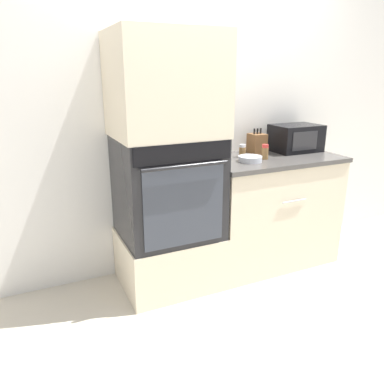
{
  "coord_description": "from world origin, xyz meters",
  "views": [
    {
      "loc": [
        -1.28,
        -2.11,
        1.55
      ],
      "look_at": [
        -0.21,
        0.21,
        0.74
      ],
      "focal_mm": 35.0,
      "sensor_mm": 36.0,
      "label": 1
    }
  ],
  "objects": [
    {
      "name": "oven_cabinet_upper",
      "position": [
        -0.36,
        0.3,
        1.48
      ],
      "size": [
        0.72,
        0.6,
        0.68
      ],
      "color": "beige",
      "rests_on": "wall_oven"
    },
    {
      "name": "bowl",
      "position": [
        0.29,
        0.22,
        0.94
      ],
      "size": [
        0.18,
        0.18,
        0.04
      ],
      "color": "silver",
      "rests_on": "counter_unit"
    },
    {
      "name": "wall_oven",
      "position": [
        -0.36,
        0.3,
        0.78
      ],
      "size": [
        0.69,
        0.64,
        0.73
      ],
      "color": "black",
      "rests_on": "oven_cabinet_base"
    },
    {
      "name": "ground_plane",
      "position": [
        0.0,
        0.0,
        0.0
      ],
      "size": [
        12.0,
        12.0,
        0.0
      ],
      "primitive_type": "plane",
      "color": "beige"
    },
    {
      "name": "condiment_jar_mid",
      "position": [
        0.13,
        0.41,
        0.97
      ],
      "size": [
        0.05,
        0.05,
        0.12
      ],
      "color": "silver",
      "rests_on": "counter_unit"
    },
    {
      "name": "microwave",
      "position": [
        0.86,
        0.4,
        1.03
      ],
      "size": [
        0.4,
        0.29,
        0.23
      ],
      "color": "black",
      "rests_on": "counter_unit"
    },
    {
      "name": "condiment_jar_back",
      "position": [
        0.44,
        0.25,
        0.97
      ],
      "size": [
        0.05,
        0.05,
        0.12
      ],
      "color": "brown",
      "rests_on": "counter_unit"
    },
    {
      "name": "knife_block",
      "position": [
        0.51,
        0.47,
        1.0
      ],
      "size": [
        0.12,
        0.13,
        0.21
      ],
      "color": "brown",
      "rests_on": "counter_unit"
    },
    {
      "name": "oven_cabinet_base",
      "position": [
        -0.36,
        0.3,
        0.2
      ],
      "size": [
        0.72,
        0.6,
        0.41
      ],
      "color": "beige",
      "rests_on": "ground_plane"
    },
    {
      "name": "wall_back",
      "position": [
        0.0,
        0.63,
        1.25
      ],
      "size": [
        8.0,
        0.05,
        2.5
      ],
      "color": "silver",
      "rests_on": "ground_plane"
    },
    {
      "name": "condiment_jar_far",
      "position": [
        0.06,
        0.47,
        0.97
      ],
      "size": [
        0.05,
        0.05,
        0.11
      ],
      "color": "silver",
      "rests_on": "counter_unit"
    },
    {
      "name": "condiment_jar_near",
      "position": [
        0.31,
        0.38,
        0.97
      ],
      "size": [
        0.05,
        0.05,
        0.1
      ],
      "color": "brown",
      "rests_on": "counter_unit"
    },
    {
      "name": "counter_unit",
      "position": [
        0.54,
        0.3,
        0.46
      ],
      "size": [
        1.11,
        0.63,
        0.92
      ],
      "color": "beige",
      "rests_on": "ground_plane"
    }
  ]
}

